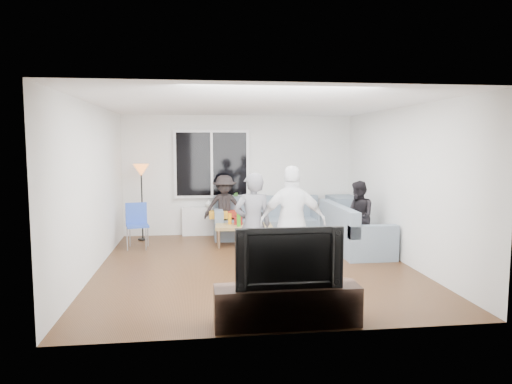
{
  "coord_description": "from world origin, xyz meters",
  "views": [
    {
      "loc": [
        -0.91,
        -7.34,
        1.99
      ],
      "look_at": [
        0.1,
        0.6,
        1.15
      ],
      "focal_mm": 32.47,
      "sensor_mm": 36.0,
      "label": 1
    }
  ],
  "objects": [
    {
      "name": "wall_back",
      "position": [
        0.0,
        2.77,
        1.3
      ],
      "size": [
        5.0,
        0.04,
        2.6
      ],
      "primitive_type": "cube",
      "color": "silver",
      "rests_on": "ground"
    },
    {
      "name": "side_chair",
      "position": [
        -2.05,
        1.52,
        0.43
      ],
      "size": [
        0.48,
        0.48,
        0.86
      ],
      "primitive_type": null,
      "rotation": [
        0.0,
        0.0,
        0.22
      ],
      "color": "#294AB3",
      "rests_on": "floor"
    },
    {
      "name": "vase",
      "position": [
        -0.67,
        2.62,
        0.71
      ],
      "size": [
        0.21,
        0.21,
        0.17
      ],
      "primitive_type": "imported",
      "rotation": [
        0.0,
        0.0,
        -0.31
      ],
      "color": "white",
      "rests_on": "radiator"
    },
    {
      "name": "bottle_b",
      "position": [
        -0.13,
        1.43,
        0.52
      ],
      "size": [
        0.08,
        0.08,
        0.25
      ],
      "primitive_type": "cylinder",
      "color": "#34901A",
      "rests_on": "coffee_table"
    },
    {
      "name": "wall_right",
      "position": [
        2.52,
        0.0,
        1.3
      ],
      "size": [
        0.04,
        5.5,
        2.6
      ],
      "primitive_type": "cube",
      "color": "silver",
      "rests_on": "ground"
    },
    {
      "name": "wall_left",
      "position": [
        -2.52,
        0.0,
        1.3
      ],
      "size": [
        0.04,
        5.5,
        2.6
      ],
      "primitive_type": "cube",
      "color": "silver",
      "rests_on": "ground"
    },
    {
      "name": "pitcher",
      "position": [
        -0.12,
        1.63,
        0.49
      ],
      "size": [
        0.17,
        0.17,
        0.17
      ],
      "primitive_type": "cylinder",
      "color": "maroon",
      "rests_on": "coffee_table"
    },
    {
      "name": "bottle_c",
      "position": [
        0.08,
        1.69,
        0.51
      ],
      "size": [
        0.07,
        0.07,
        0.22
      ],
      "primitive_type": "cylinder",
      "color": "black",
      "rests_on": "coffee_table"
    },
    {
      "name": "window_frame",
      "position": [
        -0.6,
        2.69,
        1.55
      ],
      "size": [
        1.62,
        0.06,
        1.47
      ],
      "primitive_type": "cube",
      "color": "white",
      "rests_on": "wall_back"
    },
    {
      "name": "floor",
      "position": [
        0.0,
        0.0,
        -0.02
      ],
      "size": [
        5.0,
        5.5,
        0.04
      ],
      "primitive_type": "cube",
      "color": "#56351C",
      "rests_on": "ground"
    },
    {
      "name": "bottle_a",
      "position": [
        -0.28,
        1.69,
        0.51
      ],
      "size": [
        0.07,
        0.07,
        0.22
      ],
      "primitive_type": "cylinder",
      "color": "orange",
      "rests_on": "coffee_table"
    },
    {
      "name": "window_mullion",
      "position": [
        -0.6,
        2.64,
        1.55
      ],
      "size": [
        0.05,
        0.03,
        1.35
      ],
      "primitive_type": "cube",
      "color": "white",
      "rests_on": "window_frame"
    },
    {
      "name": "spectator_right",
      "position": [
        2.02,
        0.76,
        0.66
      ],
      "size": [
        0.5,
        0.64,
        1.31
      ],
      "primitive_type": "imported",
      "rotation": [
        0.0,
        0.0,
        -1.56
      ],
      "color": "black",
      "rests_on": "floor"
    },
    {
      "name": "potted_plant",
      "position": [
        -0.12,
        2.62,
        0.78
      ],
      "size": [
        0.19,
        0.16,
        0.32
      ],
      "primitive_type": "imported",
      "rotation": [
        0.0,
        0.0,
        0.11
      ],
      "color": "#3B6C2B",
      "rests_on": "radiator"
    },
    {
      "name": "player_left",
      "position": [
        -0.1,
        -0.6,
        0.78
      ],
      "size": [
        0.61,
        0.44,
        1.56
      ],
      "primitive_type": "imported",
      "rotation": [
        0.0,
        0.0,
        3.25
      ],
      "color": "#525156",
      "rests_on": "floor"
    },
    {
      "name": "tv_console",
      "position": [
        0.05,
        -2.5,
        0.22
      ],
      "size": [
        1.6,
        0.4,
        0.44
      ],
      "primitive_type": "cube",
      "color": "#332119",
      "rests_on": "floor"
    },
    {
      "name": "cushion_yellow",
      "position": [
        -0.49,
        2.25,
        0.51
      ],
      "size": [
        0.38,
        0.33,
        0.14
      ],
      "primitive_type": "cube",
      "rotation": [
        0.0,
        0.0,
        -0.02
      ],
      "color": "orange",
      "rests_on": "sofa_back_section"
    },
    {
      "name": "floor_lamp",
      "position": [
        -2.05,
        2.32,
        0.78
      ],
      "size": [
        0.32,
        0.32,
        1.56
      ],
      "primitive_type": null,
      "color": "orange",
      "rests_on": "floor"
    },
    {
      "name": "cushion_red",
      "position": [
        -0.18,
        2.33,
        0.51
      ],
      "size": [
        0.43,
        0.39,
        0.13
      ],
      "primitive_type": "cube",
      "rotation": [
        0.0,
        0.0,
        -0.3
      ],
      "color": "maroon",
      "rests_on": "sofa_back_section"
    },
    {
      "name": "radiator",
      "position": [
        -0.6,
        2.65,
        0.31
      ],
      "size": [
        1.3,
        0.12,
        0.62
      ],
      "primitive_type": "cube",
      "color": "silver",
      "rests_on": "floor"
    },
    {
      "name": "ceiling",
      "position": [
        0.0,
        0.0,
        2.62
      ],
      "size": [
        5.0,
        5.5,
        0.04
      ],
      "primitive_type": "cube",
      "color": "white",
      "rests_on": "ground"
    },
    {
      "name": "player_right",
      "position": [
        0.48,
        -0.72,
        0.84
      ],
      "size": [
        1.03,
        0.56,
        1.67
      ],
      "primitive_type": "imported",
      "rotation": [
        0.0,
        0.0,
        2.98
      ],
      "color": "white",
      "rests_on": "floor"
    },
    {
      "name": "bottle_e",
      "position": [
        0.34,
        1.72,
        0.51
      ],
      "size": [
        0.07,
        0.07,
        0.22
      ],
      "primitive_type": "cylinder",
      "color": "black",
      "rests_on": "coffee_table"
    },
    {
      "name": "television",
      "position": [
        0.05,
        -2.5,
        0.77
      ],
      "size": [
        1.16,
        0.15,
        0.67
      ],
      "primitive_type": "imported",
      "color": "black",
      "rests_on": "tv_console"
    },
    {
      "name": "spectator_back",
      "position": [
        -0.35,
        2.3,
        0.67
      ],
      "size": [
        0.86,
        0.5,
        1.33
      ],
      "primitive_type": "imported",
      "rotation": [
        0.0,
        0.0,
        -0.0
      ],
      "color": "black",
      "rests_on": "floor"
    },
    {
      "name": "wall_front",
      "position": [
        0.0,
        -2.77,
        1.3
      ],
      "size": [
        5.0,
        0.04,
        2.6
      ],
      "primitive_type": "cube",
      "color": "silver",
      "rests_on": "ground"
    },
    {
      "name": "window_glass",
      "position": [
        -0.6,
        2.65,
        1.55
      ],
      "size": [
        1.5,
        0.02,
        1.35
      ],
      "primitive_type": "cube",
      "color": "black",
      "rests_on": "window_frame"
    },
    {
      "name": "sofa_back_section",
      "position": [
        0.58,
        2.27,
        0.42
      ],
      "size": [
        2.3,
        0.85,
        0.85
      ],
      "primitive_type": null,
      "color": "slate",
      "rests_on": "floor"
    },
    {
      "name": "sofa_corner",
      "position": [
        2.36,
        2.27,
        0.42
      ],
      "size": [
        0.85,
        0.85,
        0.85
      ],
      "primitive_type": "cube",
      "color": "slate",
      "rests_on": "floor"
    },
    {
      "name": "coffee_table",
      "position": [
        -0.02,
        1.56,
        0.2
      ],
      "size": [
        1.14,
        0.67,
        0.4
      ],
      "primitive_type": "cube",
      "rotation": [
        0.0,
        0.0,
        -0.06
      ],
      "color": "#A1874E",
      "rests_on": "floor"
    },
    {
      "name": "sofa_right_section",
      "position": [
        2.02,
        0.93,
        0.42
      ],
      "size": [
        2.0,
        0.85,
        0.85
      ],
      "primitive_type": null,
      "rotation": [
        0.0,
        0.0,
        1.57
      ],
      "color": "slate",
      "rests_on": "floor"
    }
  ]
}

